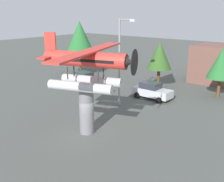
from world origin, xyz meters
name	(u,v)px	position (x,y,z in m)	size (l,w,h in m)	color
ground_plane	(87,132)	(0.00, 0.00, 0.00)	(140.00, 140.00, 0.00)	#4C514C
display_pedestal	(87,111)	(0.00, 0.00, 1.78)	(1.10, 1.10, 3.56)	slate
floatplane_monument	(87,66)	(0.12, 0.04, 5.23)	(7.19, 10.14, 4.00)	silver
car_near_red	(85,79)	(-9.92, 9.63, 0.88)	(4.20, 2.02, 1.76)	red
car_mid_silver	(152,91)	(-0.79, 10.55, 0.88)	(4.20, 2.02, 1.76)	silver
streetlight_primary	(121,57)	(-1.99, 6.69, 4.83)	(1.84, 0.28, 8.37)	gray
tree_west	(80,40)	(-15.25, 14.02, 5.05)	(4.72, 4.72, 7.68)	brown
tree_east	(159,56)	(-2.52, 14.78, 3.93)	(2.93, 2.93, 5.59)	brown
tree_center_back	(221,63)	(4.49, 15.57, 3.71)	(2.88, 2.88, 5.34)	brown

